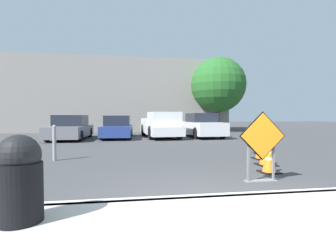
# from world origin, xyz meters

# --- Properties ---
(ground_plane) EXTENTS (96.00, 96.00, 0.00)m
(ground_plane) POSITION_xyz_m (0.00, 10.00, 0.00)
(ground_plane) COLOR #3D3D3F
(sidewalk_strip) EXTENTS (27.64, 2.04, 0.14)m
(sidewalk_strip) POSITION_xyz_m (0.00, -1.02, 0.07)
(sidewalk_strip) COLOR #ADAAA3
(sidewalk_strip) RESTS_ON ground_plane
(curb_lip) EXTENTS (27.64, 0.20, 0.14)m
(curb_lip) POSITION_xyz_m (0.00, 0.00, 0.07)
(curb_lip) COLOR #ADAAA3
(curb_lip) RESTS_ON ground_plane
(road_closed_sign) EXTENTS (1.01, 0.20, 1.47)m
(road_closed_sign) POSITION_xyz_m (1.48, 1.18, 0.82)
(road_closed_sign) COLOR black
(road_closed_sign) RESTS_ON ground_plane
(traffic_cone_nearest) EXTENTS (0.45, 0.45, 0.68)m
(traffic_cone_nearest) POSITION_xyz_m (2.11, 1.97, 0.33)
(traffic_cone_nearest) COLOR black
(traffic_cone_nearest) RESTS_ON ground_plane
(traffic_cone_second) EXTENTS (0.50, 0.50, 0.71)m
(traffic_cone_second) POSITION_xyz_m (2.55, 2.87, 0.34)
(traffic_cone_second) COLOR black
(traffic_cone_second) RESTS_ON ground_plane
(traffic_cone_third) EXTENTS (0.47, 0.47, 0.75)m
(traffic_cone_third) POSITION_xyz_m (2.95, 3.89, 0.36)
(traffic_cone_third) COLOR black
(traffic_cone_third) RESTS_ON ground_plane
(traffic_cone_fourth) EXTENTS (0.45, 0.45, 0.68)m
(traffic_cone_fourth) POSITION_xyz_m (3.53, 4.91, 0.33)
(traffic_cone_fourth) COLOR black
(traffic_cone_fourth) RESTS_ON ground_plane
(parked_car_nearest) EXTENTS (2.08, 4.71, 1.43)m
(parked_car_nearest) POSITION_xyz_m (-4.56, 12.36, 0.65)
(parked_car_nearest) COLOR slate
(parked_car_nearest) RESTS_ON ground_plane
(parked_car_second) EXTENTS (1.97, 4.71, 1.41)m
(parked_car_second) POSITION_xyz_m (-1.85, 12.99, 0.64)
(parked_car_second) COLOR navy
(parked_car_second) RESTS_ON ground_plane
(pickup_truck) EXTENTS (2.24, 5.45, 1.62)m
(pickup_truck) POSITION_xyz_m (0.89, 12.63, 0.73)
(pickup_truck) COLOR silver
(pickup_truck) RESTS_ON ground_plane
(parked_car_third) EXTENTS (2.07, 4.53, 1.56)m
(parked_car_third) POSITION_xyz_m (3.58, 12.67, 0.73)
(parked_car_third) COLOR silver
(parked_car_third) RESTS_ON ground_plane
(trash_bin) EXTENTS (0.51, 0.51, 1.02)m
(trash_bin) POSITION_xyz_m (-2.53, -0.63, 0.65)
(trash_bin) COLOR black
(trash_bin) RESTS_ON sidewalk_strip
(bollard_nearest) EXTENTS (0.12, 0.12, 1.10)m
(bollard_nearest) POSITION_xyz_m (-3.49, 4.61, 0.58)
(bollard_nearest) COLOR gray
(bollard_nearest) RESTS_ON ground_plane
(building_facade_backdrop) EXTENTS (19.42, 5.00, 6.46)m
(building_facade_backdrop) POSITION_xyz_m (-1.78, 21.25, 3.23)
(building_facade_backdrop) COLOR gray
(building_facade_backdrop) RESTS_ON ground_plane
(street_tree_behind_lot) EXTENTS (4.79, 4.79, 6.52)m
(street_tree_behind_lot) POSITION_xyz_m (6.68, 18.18, 4.12)
(street_tree_behind_lot) COLOR #513823
(street_tree_behind_lot) RESTS_ON ground_plane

